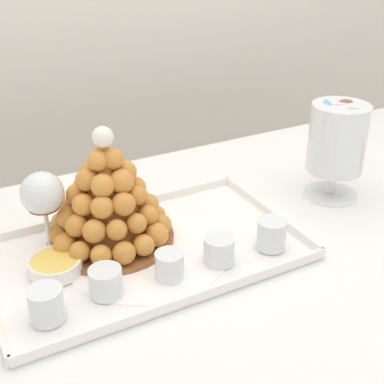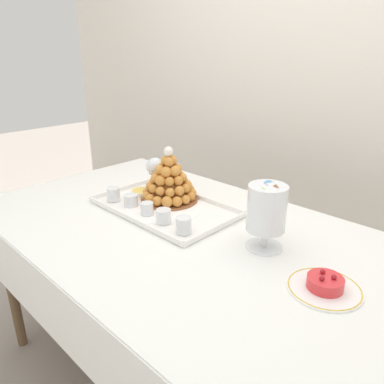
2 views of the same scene
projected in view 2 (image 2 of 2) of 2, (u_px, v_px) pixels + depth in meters
name	position (u px, v px, depth m)	size (l,w,h in m)	color
backdrop_wall	(340.00, 73.00, 1.85)	(4.80, 0.10, 2.50)	silver
buffet_table	(190.00, 250.00, 1.33)	(1.75, 0.96, 0.76)	brown
serving_tray	(164.00, 208.00, 1.48)	(0.57, 0.34, 0.02)	white
croquembouche	(169.00, 181.00, 1.52)	(0.24, 0.24, 0.23)	brown
dessert_cup_left	(114.00, 195.00, 1.54)	(0.05, 0.05, 0.06)	silver
dessert_cup_mid_left	(131.00, 201.00, 1.49)	(0.06, 0.06, 0.05)	silver
dessert_cup_centre	(147.00, 209.00, 1.41)	(0.05, 0.05, 0.05)	silver
dessert_cup_mid_right	(164.00, 216.00, 1.34)	(0.06, 0.06, 0.05)	silver
dessert_cup_right	(184.00, 226.00, 1.27)	(0.05, 0.05, 0.06)	silver
creme_brulee_ramekin	(141.00, 193.00, 1.59)	(0.09, 0.09, 0.03)	white
macaron_goblet	(267.00, 209.00, 1.15)	(0.13, 0.12, 0.23)	white
fruit_tart_plate	(325.00, 286.00, 0.98)	(0.20, 0.20, 0.05)	white
wine_glass	(155.00, 168.00, 1.60)	(0.08, 0.08, 0.17)	silver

